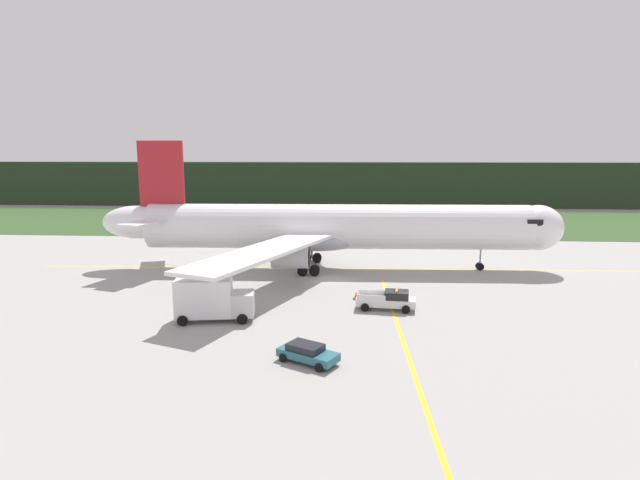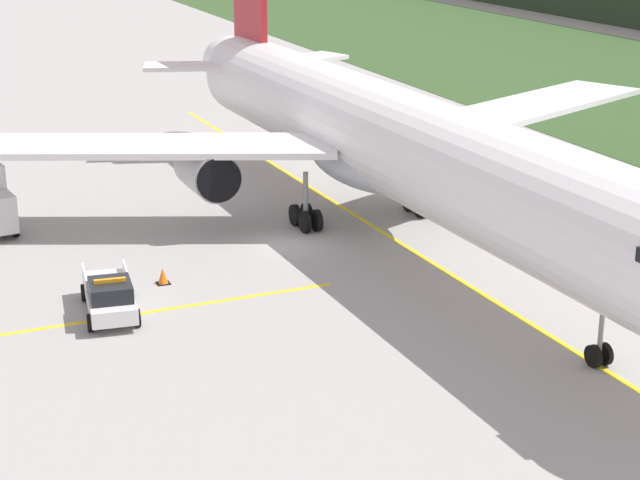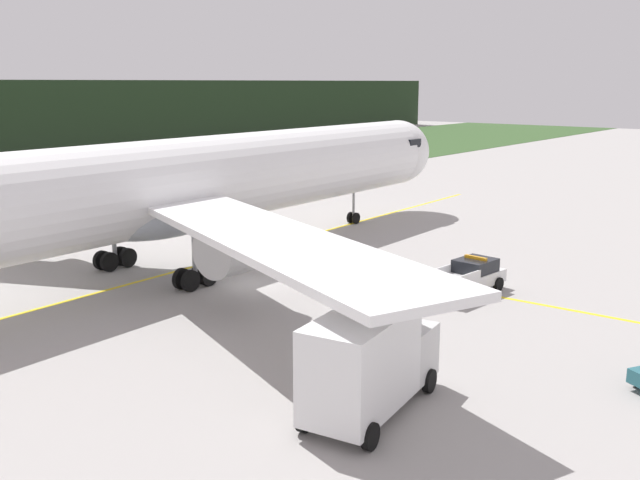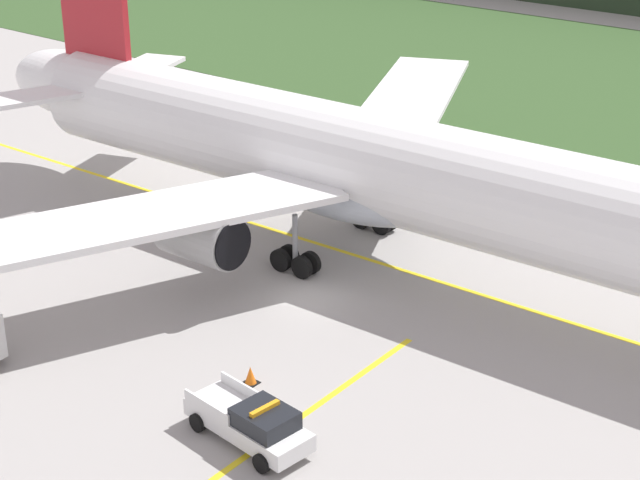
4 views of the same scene
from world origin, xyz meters
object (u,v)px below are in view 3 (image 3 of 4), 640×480
at_px(airliner, 185,185).
at_px(apron_cone, 390,288).
at_px(catering_truck, 369,361).
at_px(ops_pickup_truck, 467,277).

xyz_separation_m(airliner, apron_cone, (2.94, -13.01, -4.81)).
height_order(catering_truck, apron_cone, catering_truck).
distance_m(airliner, catering_truck, 22.58).
bearing_deg(apron_cone, airliner, 102.72).
relative_size(ops_pickup_truck, catering_truck, 0.81).
distance_m(airliner, ops_pickup_truck, 17.63).
bearing_deg(catering_truck, ops_pickup_truck, 15.18).
bearing_deg(ops_pickup_truck, apron_cone, 133.78).
height_order(airliner, catering_truck, airliner).
xyz_separation_m(catering_truck, apron_cone, (12.42, 7.22, -1.54)).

